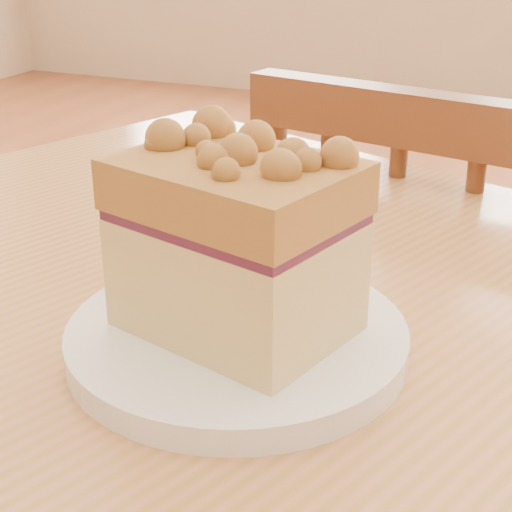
{
  "coord_description": "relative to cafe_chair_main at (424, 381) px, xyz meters",
  "views": [
    {
      "loc": [
        -0.04,
        -0.3,
        1.0
      ],
      "look_at": [
        -0.22,
        0.12,
        0.8
      ],
      "focal_mm": 55.0,
      "sensor_mm": 36.0,
      "label": 1
    }
  ],
  "objects": [
    {
      "name": "cafe_chair_main",
      "position": [
        0.0,
        0.0,
        0.0
      ],
      "size": [
        0.45,
        0.45,
        0.85
      ],
      "rotation": [
        0.0,
        0.0,
        2.93
      ],
      "color": "brown",
      "rests_on": "ground"
    },
    {
      "name": "plate",
      "position": [
        -0.04,
        -0.51,
        0.33
      ],
      "size": [
        0.21,
        0.21,
        0.02
      ],
      "color": "white",
      "rests_on": "cafe_table_main"
    },
    {
      "name": "cake_slice",
      "position": [
        -0.04,
        -0.51,
        0.4
      ],
      "size": [
        0.15,
        0.13,
        0.12
      ],
      "rotation": [
        0.0,
        0.0,
        -0.27
      ],
      "color": "#EFCB87",
      "rests_on": "plate"
    }
  ]
}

